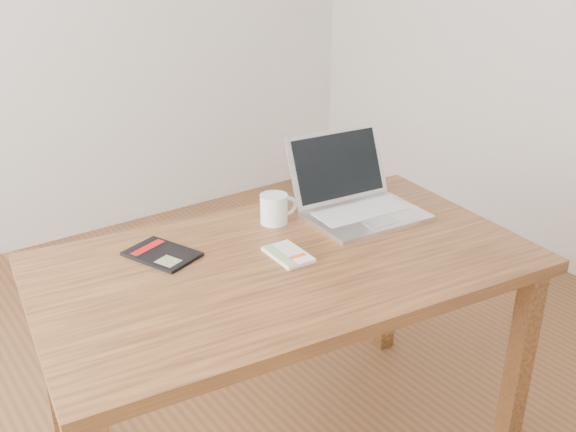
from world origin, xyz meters
TOP-DOWN VIEW (x-y plane):
  - room at (-0.07, 0.00)m, footprint 4.04×4.04m
  - desk at (0.06, -0.12)m, footprint 1.55×1.02m
  - white_guidebook at (0.07, -0.12)m, footprint 0.10×0.16m
  - black_guidebook at (-0.23, 0.10)m, footprint 0.20×0.24m
  - laptop at (0.45, 0.01)m, footprint 0.41×0.40m
  - coffee_mug at (0.18, 0.10)m, footprint 0.13×0.09m

SIDE VIEW (x-z plane):
  - desk at x=0.06m, z-range 0.29..1.04m
  - black_guidebook at x=-0.23m, z-range 0.75..0.76m
  - white_guidebook at x=0.07m, z-range 0.75..0.76m
  - coffee_mug at x=0.18m, z-range 0.75..0.85m
  - laptop at x=0.45m, z-range 0.68..0.93m
  - room at x=-0.07m, z-range 0.01..2.71m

